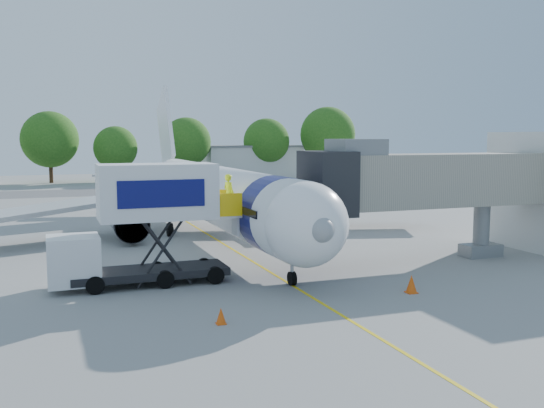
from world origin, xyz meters
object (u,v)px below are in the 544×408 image
object	(u,v)px
catering_hiloader	(143,225)
ground_tug	(432,319)
jet_bridge	(414,182)
aircraft	(214,194)

from	to	relation	value
catering_hiloader	ground_tug	world-z (taller)	catering_hiloader
jet_bridge	ground_tug	distance (m)	13.15
aircraft	ground_tug	bearing A→B (deg)	-85.83
aircraft	catering_hiloader	world-z (taller)	aircraft
catering_hiloader	ground_tug	distance (m)	13.59
catering_hiloader	ground_tug	bearing A→B (deg)	-54.17
aircraft	jet_bridge	size ratio (longest dim) A/B	2.71
aircraft	ground_tug	distance (m)	22.19
jet_bridge	aircraft	bearing A→B (deg)	125.70
jet_bridge	ground_tug	size ratio (longest dim) A/B	3.96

